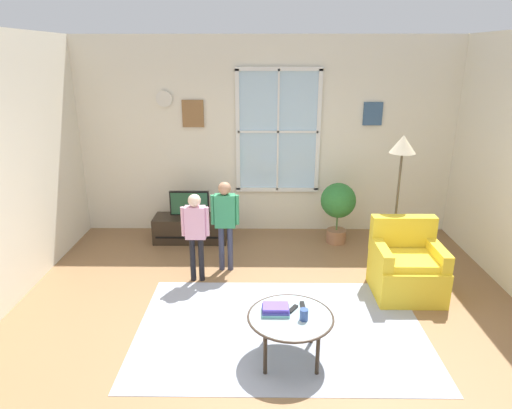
{
  "coord_description": "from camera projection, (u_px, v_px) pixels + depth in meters",
  "views": [
    {
      "loc": [
        -0.08,
        -3.85,
        2.69
      ],
      "look_at": [
        -0.13,
        0.66,
        1.18
      ],
      "focal_mm": 31.54,
      "sensor_mm": 36.0,
      "label": 1
    }
  ],
  "objects": [
    {
      "name": "cup",
      "position": [
        304.0,
        315.0,
        3.99
      ],
      "size": [
        0.08,
        0.08,
        0.11
      ],
      "primitive_type": "cylinder",
      "color": "#334C8C",
      "rests_on": "coffee_table"
    },
    {
      "name": "area_rug",
      "position": [
        280.0,
        329.0,
        4.63
      ],
      "size": [
        2.94,
        1.96,
        0.01
      ],
      "primitive_type": "cube",
      "color": "#999EAD",
      "rests_on": "ground_plane"
    },
    {
      "name": "person_green_shirt",
      "position": [
        225.0,
        216.0,
        5.68
      ],
      "size": [
        0.36,
        0.16,
        1.19
      ],
      "color": "#333851",
      "rests_on": "ground_plane"
    },
    {
      "name": "remote_near_books",
      "position": [
        293.0,
        309.0,
        4.16
      ],
      "size": [
        0.11,
        0.14,
        0.02
      ],
      "primitive_type": "cube",
      "rotation": [
        0.0,
        0.0,
        -0.57
      ],
      "color": "black",
      "rests_on": "coffee_table"
    },
    {
      "name": "coffee_table",
      "position": [
        290.0,
        319.0,
        4.07
      ],
      "size": [
        0.79,
        0.79,
        0.45
      ],
      "color": "#99B2B7",
      "rests_on": "ground_plane"
    },
    {
      "name": "ground_plane",
      "position": [
        269.0,
        338.0,
        4.51
      ],
      "size": [
        6.31,
        6.49,
        0.02
      ],
      "primitive_type": "cube",
      "color": "olive"
    },
    {
      "name": "tv_stand",
      "position": [
        191.0,
        228.0,
        6.79
      ],
      "size": [
        1.09,
        0.45,
        0.38
      ],
      "color": "#2D2319",
      "rests_on": "ground_plane"
    },
    {
      "name": "back_wall",
      "position": [
        267.0,
        137.0,
        6.88
      ],
      "size": [
        5.71,
        0.17,
        2.97
      ],
      "color": "silver",
      "rests_on": "ground_plane"
    },
    {
      "name": "armchair",
      "position": [
        406.0,
        267.0,
        5.25
      ],
      "size": [
        0.76,
        0.74,
        0.87
      ],
      "color": "yellow",
      "rests_on": "ground_plane"
    },
    {
      "name": "potted_plant_by_window",
      "position": [
        338.0,
        204.0,
        6.59
      ],
      "size": [
        0.51,
        0.51,
        0.92
      ],
      "color": "#9E6B4C",
      "rests_on": "ground_plane"
    },
    {
      "name": "person_pink_shirt",
      "position": [
        196.0,
        228.0,
        5.42
      ],
      "size": [
        0.34,
        0.15,
        1.13
      ],
      "color": "black",
      "rests_on": "ground_plane"
    },
    {
      "name": "television",
      "position": [
        190.0,
        203.0,
        6.66
      ],
      "size": [
        0.58,
        0.08,
        0.4
      ],
      "color": "#4C4C4C",
      "rests_on": "tv_stand"
    },
    {
      "name": "book_stack",
      "position": [
        276.0,
        309.0,
        4.1
      ],
      "size": [
        0.25,
        0.18,
        0.08
      ],
      "color": "#76C2C3",
      "rests_on": "coffee_table"
    },
    {
      "name": "remote_near_cup",
      "position": [
        303.0,
        306.0,
        4.21
      ],
      "size": [
        0.05,
        0.14,
        0.02
      ],
      "primitive_type": "cube",
      "rotation": [
        0.0,
        0.0,
        0.04
      ],
      "color": "black",
      "rests_on": "coffee_table"
    },
    {
      "name": "floor_lamp",
      "position": [
        402.0,
        158.0,
        5.52
      ],
      "size": [
        0.32,
        0.32,
        1.76
      ],
      "color": "black",
      "rests_on": "ground_plane"
    }
  ]
}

